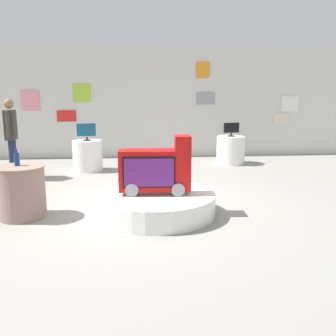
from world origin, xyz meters
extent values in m
plane|color=gray|center=(0.00, 0.00, 0.00)|extent=(30.00, 30.00, 0.00)
cube|color=silver|center=(0.00, 4.77, 1.53)|extent=(12.38, 0.10, 3.06)
cube|color=gray|center=(2.01, 4.70, 1.65)|extent=(0.53, 0.02, 0.34)
cube|color=#9ECC33|center=(-1.45, 4.70, 1.80)|extent=(0.47, 0.02, 0.48)
cube|color=beige|center=(4.23, 4.70, 1.07)|extent=(0.41, 0.02, 0.30)
cube|color=orange|center=(1.90, 4.70, 2.43)|extent=(0.38, 0.02, 0.44)
cube|color=white|center=(4.47, 4.70, 1.51)|extent=(0.50, 0.02, 0.45)
cube|color=pink|center=(-2.84, 4.70, 1.60)|extent=(0.50, 0.02, 0.54)
cube|color=red|center=(-1.90, 4.70, 1.18)|extent=(0.52, 0.02, 0.31)
cylinder|color=white|center=(0.26, -0.54, 0.16)|extent=(1.79, 1.79, 0.32)
cylinder|color=gray|center=(-0.07, -0.53, 0.41)|extent=(0.21, 0.38, 0.19)
cylinder|color=gray|center=(0.60, -0.56, 0.41)|extent=(0.21, 0.38, 0.19)
cube|color=#B70F0F|center=(0.26, -0.54, 0.67)|extent=(1.06, 0.37, 0.60)
cube|color=#B70F0F|center=(0.67, -0.56, 1.08)|extent=(0.25, 0.33, 0.21)
cube|color=black|center=(0.17, -0.71, 0.67)|extent=(0.75, 0.05, 0.45)
cube|color=#561E6B|center=(0.17, -0.71, 0.67)|extent=(0.71, 0.06, 0.41)
cube|color=#B2B2B7|center=(0.26, -0.54, 1.00)|extent=(0.84, 0.07, 0.02)
cylinder|color=white|center=(-1.13, 2.86, 0.36)|extent=(0.69, 0.69, 0.71)
cylinder|color=black|center=(-1.13, 2.86, 0.72)|extent=(0.16, 0.16, 0.02)
cylinder|color=black|center=(-1.13, 2.86, 0.77)|extent=(0.04, 0.04, 0.07)
cube|color=silver|center=(-1.13, 2.86, 0.96)|extent=(0.47, 0.15, 0.33)
cube|color=navy|center=(-1.14, 2.84, 0.96)|extent=(0.42, 0.11, 0.29)
cylinder|color=white|center=(2.44, 3.43, 0.36)|extent=(0.73, 0.73, 0.71)
cylinder|color=black|center=(2.44, 3.43, 0.72)|extent=(0.17, 0.17, 0.02)
cylinder|color=black|center=(2.44, 3.43, 0.77)|extent=(0.04, 0.04, 0.07)
cube|color=black|center=(2.44, 3.43, 0.93)|extent=(0.43, 0.14, 0.25)
cube|color=black|center=(2.43, 3.41, 0.93)|extent=(0.39, 0.11, 0.23)
cylinder|color=gray|center=(-1.67, -0.52, 0.38)|extent=(0.67, 0.67, 0.76)
cylinder|color=gray|center=(-1.67, -0.52, 0.75)|extent=(0.69, 0.69, 0.02)
cylinder|color=navy|center=(-1.71, -0.47, 0.85)|extent=(0.08, 0.08, 0.18)
cylinder|color=navy|center=(-1.71, -0.47, 0.97)|extent=(0.03, 0.03, 0.06)
cylinder|color=#1E233F|center=(-2.58, 2.03, 0.42)|extent=(0.12, 0.12, 0.84)
cylinder|color=#1E233F|center=(-2.61, 2.23, 0.42)|extent=(0.12, 0.12, 0.84)
cube|color=#38332D|center=(-2.60, 2.13, 1.14)|extent=(0.25, 0.40, 0.61)
sphere|color=#8C6647|center=(-2.60, 2.13, 1.58)|extent=(0.20, 0.20, 0.20)
cylinder|color=#38332D|center=(-2.57, 1.89, 1.17)|extent=(0.08, 0.08, 0.55)
cylinder|color=#38332D|center=(-2.63, 2.37, 1.17)|extent=(0.08, 0.08, 0.55)
camera|label=1|loc=(-0.02, -5.88, 1.76)|focal=39.78mm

